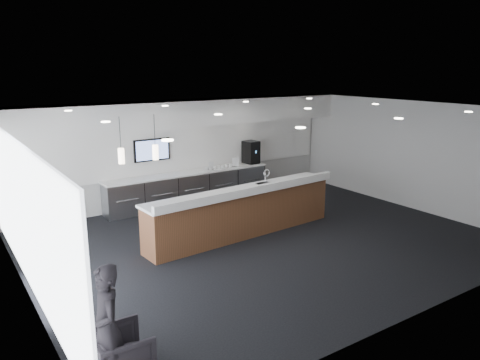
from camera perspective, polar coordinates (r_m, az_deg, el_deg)
ground at (r=10.86m, az=2.98°, el=-7.43°), size 10.00×10.00×0.00m
ceiling at (r=10.17m, az=3.19°, el=8.54°), size 10.00×8.00×0.02m
back_wall at (r=13.75m, az=-6.99°, el=3.51°), size 10.00×0.02×3.00m
left_wall at (r=8.51m, az=-25.05°, el=-4.11°), size 0.02×8.00×3.00m
right_wall at (r=13.94m, az=19.78°, el=2.94°), size 0.02×8.00×3.00m
soffit_bulkhead at (r=13.19m, az=-6.24°, el=8.15°), size 10.00×0.90×0.70m
alcove_panel at (r=13.70m, az=-6.95°, el=3.90°), size 9.80×0.06×1.40m
window_blinds_wall at (r=8.51m, az=-24.78°, el=-4.07°), size 0.04×7.36×2.55m
back_credenza at (r=13.65m, az=-6.18°, el=-0.93°), size 5.06×0.66×0.95m
wall_tv at (r=13.22m, az=-10.69°, el=3.63°), size 1.05×0.08×0.62m
pendant_left at (r=9.76m, az=-11.12°, el=3.65°), size 0.12×0.12×0.30m
pendant_right at (r=9.52m, az=-15.00°, el=3.18°), size 0.12×0.12×0.30m
ceiling_can_lights at (r=10.17m, az=3.19°, el=8.37°), size 7.00×5.00×0.02m
service_counter at (r=11.06m, az=0.33°, el=-3.85°), size 5.10×1.18×1.49m
coffee_machine at (r=14.62m, az=1.34°, el=3.42°), size 0.43×0.54×0.70m
info_sign_left at (r=13.77m, az=-3.52°, el=1.76°), size 0.17×0.04×0.23m
info_sign_right at (r=14.16m, az=-0.56°, el=2.19°), size 0.19×0.08×0.26m
armchair at (r=6.59m, az=-14.17°, el=-19.78°), size 0.74×0.72×0.65m
lounge_guest at (r=6.20m, az=-15.92°, el=-16.93°), size 0.43×0.62×1.62m
cup_0 at (r=14.18m, az=-0.68°, el=1.85°), size 0.10×0.10×0.09m
cup_1 at (r=14.11m, az=-1.15°, el=1.79°), size 0.14×0.14×0.09m
cup_2 at (r=14.04m, az=-1.63°, el=1.72°), size 0.12×0.12×0.09m
cup_3 at (r=13.96m, az=-2.12°, el=1.65°), size 0.12×0.12×0.09m
cup_4 at (r=13.89m, az=-2.61°, el=1.59°), size 0.13×0.13×0.09m
cup_5 at (r=13.82m, az=-3.11°, el=1.52°), size 0.10×0.10×0.09m
cup_6 at (r=13.75m, az=-3.61°, el=1.45°), size 0.14×0.14×0.09m
cup_7 at (r=13.68m, az=-4.11°, el=1.38°), size 0.11×0.11×0.09m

